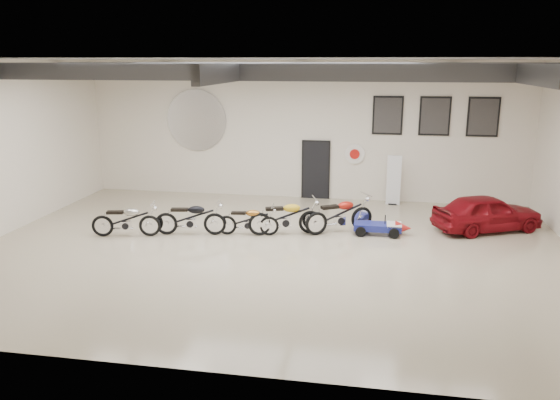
% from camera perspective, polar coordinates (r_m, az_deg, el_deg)
% --- Properties ---
extents(floor, '(16.00, 12.00, 0.01)m').
position_cam_1_polar(floor, '(14.75, -0.81, -5.28)').
color(floor, tan).
rests_on(floor, ground).
extents(ceiling, '(16.00, 12.00, 0.01)m').
position_cam_1_polar(ceiling, '(13.89, -0.88, 14.53)').
color(ceiling, gray).
rests_on(ceiling, back_wall).
extents(back_wall, '(16.00, 0.02, 5.00)m').
position_cam_1_polar(back_wall, '(19.97, 2.40, 7.27)').
color(back_wall, silver).
rests_on(back_wall, floor).
extents(ceiling_beams, '(15.80, 11.80, 0.32)m').
position_cam_1_polar(ceiling_beams, '(13.89, -0.88, 13.50)').
color(ceiling_beams, '#515258').
rests_on(ceiling_beams, ceiling).
extents(door, '(0.92, 0.08, 2.10)m').
position_cam_1_polar(door, '(20.09, 3.76, 3.11)').
color(door, black).
rests_on(door, back_wall).
extents(logo_plaque, '(2.30, 0.06, 1.16)m').
position_cam_1_polar(logo_plaque, '(20.79, -8.71, 8.24)').
color(logo_plaque, silver).
rests_on(logo_plaque, back_wall).
extents(poster_left, '(1.05, 0.08, 1.35)m').
position_cam_1_polar(poster_left, '(19.70, 11.19, 8.68)').
color(poster_left, black).
rests_on(poster_left, back_wall).
extents(poster_mid, '(1.05, 0.08, 1.35)m').
position_cam_1_polar(poster_mid, '(19.79, 15.87, 8.43)').
color(poster_mid, black).
rests_on(poster_mid, back_wall).
extents(poster_right, '(1.05, 0.08, 1.35)m').
position_cam_1_polar(poster_right, '(20.02, 20.47, 8.14)').
color(poster_right, black).
rests_on(poster_right, back_wall).
extents(oil_sign, '(0.72, 0.10, 0.72)m').
position_cam_1_polar(oil_sign, '(19.88, 7.81, 4.79)').
color(oil_sign, white).
rests_on(oil_sign, back_wall).
extents(banner_stand, '(0.50, 0.22, 1.80)m').
position_cam_1_polar(banner_stand, '(19.58, 11.80, 2.09)').
color(banner_stand, white).
rests_on(banner_stand, floor).
extents(motorcycle_silver, '(2.03, 0.97, 1.01)m').
position_cam_1_polar(motorcycle_silver, '(16.37, -15.81, -1.98)').
color(motorcycle_silver, silver).
rests_on(motorcycle_silver, floor).
extents(motorcycle_black, '(2.11, 0.93, 1.06)m').
position_cam_1_polar(motorcycle_black, '(16.11, -9.35, -1.79)').
color(motorcycle_black, silver).
rests_on(motorcycle_black, floor).
extents(motorcycle_gold, '(1.82, 0.73, 0.92)m').
position_cam_1_polar(motorcycle_gold, '(15.92, -3.39, -2.08)').
color(motorcycle_gold, silver).
rests_on(motorcycle_gold, floor).
extents(motorcycle_yellow, '(2.23, 1.29, 1.11)m').
position_cam_1_polar(motorcycle_yellow, '(15.92, 0.55, -1.71)').
color(motorcycle_yellow, silver).
rests_on(motorcycle_yellow, floor).
extents(motorcycle_red, '(2.18, 1.71, 1.12)m').
position_cam_1_polar(motorcycle_red, '(16.22, 6.24, -1.46)').
color(motorcycle_red, silver).
rests_on(motorcycle_red, floor).
extents(go_kart, '(1.69, 0.77, 0.61)m').
position_cam_1_polar(go_kart, '(16.25, 10.68, -2.53)').
color(go_kart, navy).
rests_on(go_kart, floor).
extents(vintage_car, '(2.57, 3.51, 1.11)m').
position_cam_1_polar(vintage_car, '(17.43, 20.84, -1.23)').
color(vintage_car, maroon).
rests_on(vintage_car, floor).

